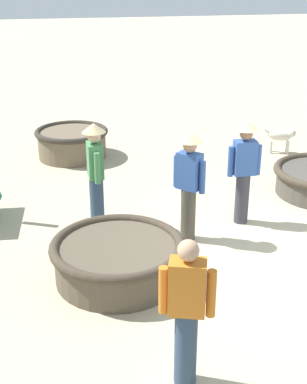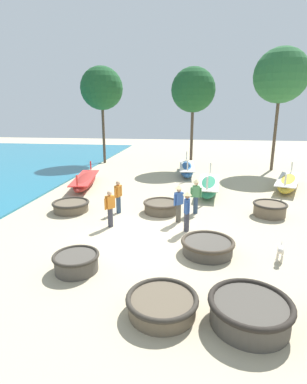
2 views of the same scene
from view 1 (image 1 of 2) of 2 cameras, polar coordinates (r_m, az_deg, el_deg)
The scene contains 7 objects.
coracle_center at distance 11.62m, azimuth -8.69°, elevation 5.30°, with size 1.55×1.55×0.62m.
coracle_far_left at distance 7.01m, azimuth -3.83°, elevation -7.06°, with size 1.76×1.76×0.54m.
fisherman_hauling at distance 8.19m, azimuth -6.21°, elevation 2.51°, with size 0.53×0.36×1.67m.
fisherman_by_coracle at distance 7.72m, azimuth 3.82°, elevation 1.33°, with size 0.42×0.39×1.67m.
fisherman_standing_right at distance 5.10m, azimuth 3.56°, elevation -12.49°, with size 0.32×0.50×1.57m.
fisherman_crouching at distance 8.37m, azimuth 9.65°, elevation 2.78°, with size 0.36×0.53×1.67m.
dog at distance 12.08m, azimuth 13.52°, elevation 5.78°, with size 0.36×0.66×0.55m.
Camera 1 is at (-5.77, 3.49, 3.78)m, focal length 50.00 mm.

